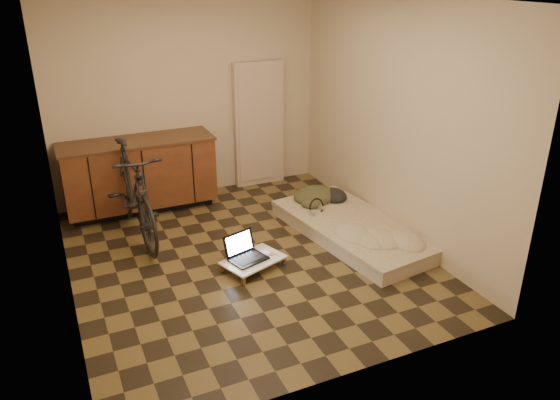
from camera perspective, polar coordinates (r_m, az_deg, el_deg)
name	(u,v)px	position (r m, az deg, el deg)	size (l,w,h in m)	color
room_shell	(243,140)	(5.32, -3.87, 6.32)	(3.50, 4.00, 2.60)	brown
cabinets	(140,174)	(6.98, -14.46, 2.60)	(1.84, 0.62, 0.91)	black
appliance_panel	(259,125)	(7.52, -2.23, 7.89)	(0.70, 0.10, 1.70)	beige
bicycle	(133,187)	(6.24, -15.14, 1.27)	(0.54, 1.83, 1.18)	black
futon	(354,229)	(6.28, 7.75, -3.01)	(1.24, 2.14, 0.17)	beige
clothing_pile	(320,191)	(6.76, 4.21, 0.99)	(0.57, 0.48, 0.23)	#3E4126
headphones	(316,206)	(6.39, 3.83, -0.68)	(0.24, 0.22, 0.16)	black
lap_desk	(253,260)	(5.59, -2.82, -6.30)	(0.71, 0.58, 0.10)	brown
laptop	(245,254)	(5.59, -3.65, -5.61)	(0.43, 0.41, 0.25)	black
mouse	(269,253)	(5.66, -1.16, -5.53)	(0.06, 0.10, 0.03)	white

